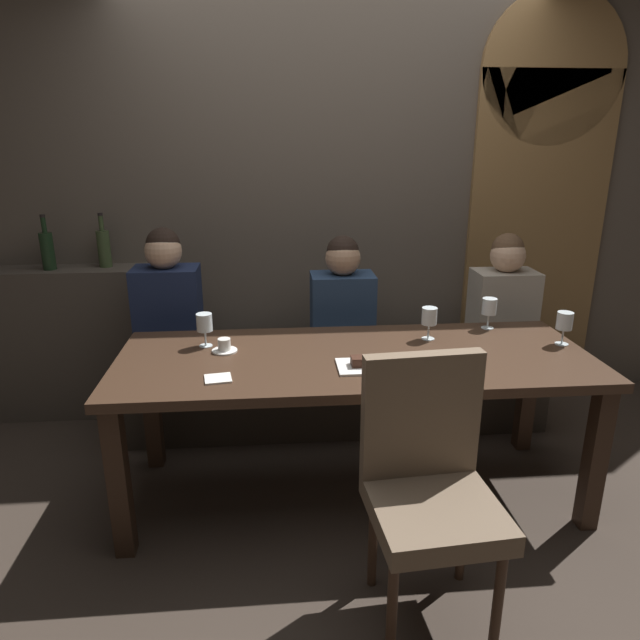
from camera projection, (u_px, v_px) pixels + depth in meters
ground at (352, 491)px, 2.87m from camera, size 9.00×9.00×0.00m
back_wall_tiled at (329, 171)px, 3.57m from camera, size 6.00×0.12×3.00m
arched_door at (539, 192)px, 3.65m from camera, size 0.90×0.05×2.55m
back_counter at (87, 342)px, 3.58m from camera, size 1.10×0.28×0.95m
dining_table at (355, 372)px, 2.67m from camera, size 2.20×0.84×0.74m
banquette_bench at (337, 391)px, 3.47m from camera, size 2.50×0.44×0.45m
chair_near_side at (429, 475)px, 2.03m from camera, size 0.47×0.47×0.98m
diner_redhead at (168, 302)px, 3.18m from camera, size 0.36×0.24×0.79m
diner_bearded at (342, 303)px, 3.28m from camera, size 0.36×0.24×0.73m
diner_far_end at (503, 299)px, 3.35m from camera, size 0.36×0.24×0.73m
wine_bottle_dark_red at (47, 250)px, 3.36m from camera, size 0.08×0.08×0.33m
wine_bottle_pale_label at (104, 247)px, 3.43m from camera, size 0.08×0.08×0.33m
wine_glass_center_front at (564, 322)px, 2.75m from camera, size 0.08×0.08×0.16m
wine_glass_end_right at (204, 324)px, 2.72m from camera, size 0.08×0.08×0.16m
wine_glass_far_left at (429, 317)px, 2.82m from camera, size 0.08×0.08×0.16m
wine_glass_near_right at (489, 307)px, 2.98m from camera, size 0.08×0.08×0.16m
espresso_cup at (224, 346)px, 2.68m from camera, size 0.12×0.12×0.06m
dessert_plate at (360, 365)px, 2.50m from camera, size 0.19×0.19×0.05m
fork_on_table at (391, 368)px, 2.49m from camera, size 0.04×0.17×0.01m
folded_napkin at (218, 379)px, 2.38m from camera, size 0.12×0.12×0.01m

